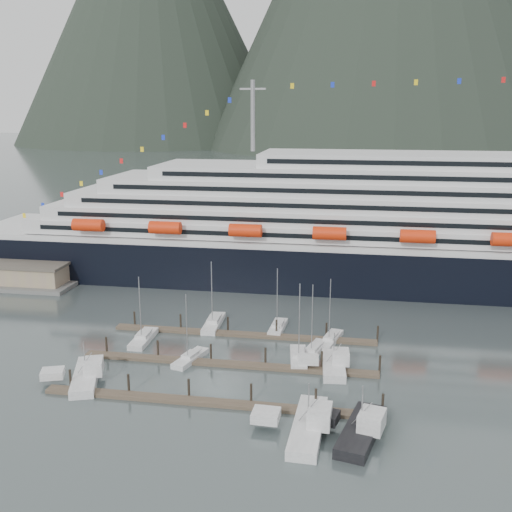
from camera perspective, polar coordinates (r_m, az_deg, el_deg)
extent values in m
plane|color=#485554|center=(94.30, -0.10, -11.32)|extent=(1600.00, 1600.00, 0.00)
cone|color=black|center=(730.57, -9.84, 22.09)|extent=(340.00, 340.00, 340.00)
cube|color=black|center=(144.02, 13.56, -0.99)|extent=(210.00, 28.00, 12.00)
cube|color=silver|center=(142.51, 13.71, 1.53)|extent=(205.80, 27.44, 1.50)
cube|color=silver|center=(142.45, 15.78, 2.47)|extent=(185.00, 26.00, 3.20)
cube|color=black|center=(129.71, 16.34, 1.40)|extent=(175.75, 0.20, 1.00)
cube|color=silver|center=(142.10, 16.67, 3.69)|extent=(180.00, 25.00, 3.20)
cube|color=black|center=(129.82, 17.29, 2.78)|extent=(171.00, 0.20, 1.00)
cube|color=silver|center=(141.85, 17.56, 4.92)|extent=(172.00, 24.00, 3.20)
cube|color=black|center=(130.05, 18.24, 4.17)|extent=(163.40, 0.20, 1.00)
cube|color=silver|center=(141.70, 18.46, 6.16)|extent=(160.00, 23.00, 3.20)
cube|color=black|center=(130.38, 19.19, 5.54)|extent=(152.00, 0.20, 1.00)
cube|color=silver|center=(141.67, 19.36, 7.35)|extent=(140.00, 22.00, 3.00)
cube|color=black|center=(130.83, 20.14, 6.86)|extent=(133.00, 0.20, 1.00)
cube|color=silver|center=(141.73, 20.26, 8.50)|extent=(95.00, 20.00, 3.00)
cube|color=black|center=(131.88, 21.03, 8.15)|extent=(90.25, 0.20, 1.00)
cylinder|color=gray|center=(141.11, -0.30, 13.20)|extent=(1.00, 1.00, 16.00)
cylinder|color=red|center=(139.93, -15.68, 2.86)|extent=(7.00, 2.80, 2.80)
cylinder|color=red|center=(133.27, -8.65, 2.68)|extent=(7.00, 2.80, 2.80)
cylinder|color=red|center=(128.80, -1.01, 2.45)|extent=(7.00, 2.80, 2.80)
cylinder|color=red|center=(126.75, 7.01, 2.15)|extent=(7.00, 2.80, 2.80)
cylinder|color=red|center=(127.24, 15.14, 1.81)|extent=(7.00, 2.80, 2.80)
cylinder|color=red|center=(130.24, 23.04, 1.45)|extent=(7.00, 2.80, 2.80)
cube|color=#4F4133|center=(86.39, -4.63, -13.70)|extent=(48.00, 2.00, 0.50)
cylinder|color=black|center=(93.80, -17.25, -11.20)|extent=(0.36, 0.36, 3.20)
cylinder|color=black|center=(90.27, -12.04, -11.88)|extent=(0.36, 0.36, 3.20)
cylinder|color=black|center=(87.53, -6.42, -12.51)|extent=(0.36, 0.36, 3.20)
cylinder|color=black|center=(85.66, -0.47, -13.04)|extent=(0.36, 0.36, 3.20)
cylinder|color=black|center=(84.70, 5.71, -13.44)|extent=(0.36, 0.36, 3.20)
cylinder|color=black|center=(84.70, 11.97, -13.70)|extent=(0.36, 0.36, 3.20)
cube|color=#4F4133|center=(97.75, -2.73, -10.22)|extent=(48.00, 2.00, 0.50)
cylinder|color=black|center=(104.49, -14.05, -8.31)|extent=(0.36, 0.36, 3.20)
cylinder|color=black|center=(101.34, -9.32, -8.78)|extent=(0.36, 0.36, 3.20)
cylinder|color=black|center=(98.91, -4.32, -9.22)|extent=(0.36, 0.36, 3.20)
cylinder|color=black|center=(97.25, 0.91, -9.60)|extent=(0.36, 0.36, 3.20)
cylinder|color=black|center=(96.41, 6.28, -9.90)|extent=(0.36, 0.36, 3.20)
cylinder|color=black|center=(96.40, 11.71, -10.13)|extent=(0.36, 0.36, 3.20)
cube|color=#4F4133|center=(109.47, -1.26, -7.47)|extent=(48.00, 2.00, 0.50)
cylinder|color=black|center=(115.66, -11.48, -5.95)|extent=(0.36, 0.36, 3.20)
cylinder|color=black|center=(112.82, -7.19, -6.29)|extent=(0.36, 0.36, 3.20)
cylinder|color=black|center=(110.64, -2.69, -6.61)|extent=(0.36, 0.36, 3.20)
cylinder|color=black|center=(109.16, 1.96, -6.89)|extent=(0.36, 0.36, 3.20)
cylinder|color=black|center=(108.41, 6.72, -7.14)|extent=(0.36, 0.36, 3.20)
cylinder|color=black|center=(108.41, 11.51, -7.33)|extent=(0.36, 0.36, 3.20)
cube|color=silver|center=(108.82, -10.67, -7.86)|extent=(2.89, 9.32, 1.44)
cube|color=silver|center=(108.48, -10.69, -7.40)|extent=(2.13, 3.29, 0.82)
cylinder|color=gray|center=(105.84, -10.99, -4.88)|extent=(0.16, 0.16, 11.22)
cube|color=silver|center=(99.83, -6.27, -9.76)|extent=(4.45, 8.66, 1.23)
cube|color=silver|center=(99.53, -6.28, -9.36)|extent=(2.48, 3.29, 0.70)
cylinder|color=gray|center=(96.92, -6.62, -6.71)|extent=(0.14, 0.14, 10.83)
cube|color=silver|center=(102.33, 5.47, -9.12)|extent=(4.79, 10.15, 1.26)
cube|color=silver|center=(102.03, 5.48, -8.72)|extent=(2.62, 3.80, 0.72)
cylinder|color=gray|center=(99.12, 5.37, -5.94)|extent=(0.14, 0.14, 11.61)
cube|color=silver|center=(114.43, -4.07, -6.53)|extent=(3.12, 10.59, 1.47)
cube|color=silver|center=(114.09, -4.08, -6.08)|extent=(2.24, 3.75, 0.84)
cylinder|color=gray|center=(111.28, -4.23, -3.51)|extent=(0.17, 0.17, 11.92)
cube|color=silver|center=(112.27, 2.08, -6.91)|extent=(2.81, 8.48, 1.30)
cube|color=silver|center=(111.98, 2.08, -6.52)|extent=(2.00, 3.02, 0.74)
cylinder|color=gray|center=(109.42, 2.03, -4.03)|extent=(0.15, 0.15, 11.24)
cube|color=silver|center=(107.30, 7.08, -8.04)|extent=(4.39, 9.58, 1.24)
cube|color=silver|center=(107.02, 7.10, -7.66)|extent=(2.47, 3.57, 0.71)
cylinder|color=gray|center=(104.32, 7.04, -5.11)|extent=(0.14, 0.14, 11.10)
cube|color=silver|center=(99.63, 4.06, -9.76)|extent=(3.70, 9.22, 1.39)
cube|color=silver|center=(99.27, 4.07, -9.28)|extent=(2.37, 3.36, 0.80)
cylinder|color=gray|center=(96.21, 4.14, -6.21)|extent=(0.16, 0.16, 12.51)
cube|color=silver|center=(96.12, -15.89, -11.15)|extent=(7.42, 13.02, 1.93)
cube|color=silver|center=(96.33, -18.81, -10.54)|extent=(4.01, 3.69, 1.16)
cube|color=silver|center=(95.20, -15.20, -10.12)|extent=(3.80, 4.45, 2.13)
cube|color=black|center=(94.90, -15.23, -9.69)|extent=(3.53, 4.15, 0.48)
cylinder|color=gray|center=(94.70, -16.03, -9.22)|extent=(0.15, 0.15, 4.83)
cube|color=silver|center=(79.90, 4.97, -16.09)|extent=(4.21, 14.58, 2.07)
cube|color=silver|center=(79.96, 0.94, -14.94)|extent=(3.62, 3.30, 1.24)
cube|color=silver|center=(78.78, 6.08, -14.90)|extent=(3.04, 4.43, 2.27)
cube|color=black|center=(78.39, 6.10, -14.37)|extent=(2.82, 4.14, 0.52)
cylinder|color=gray|center=(78.07, 5.03, -13.69)|extent=(0.17, 0.17, 5.16)
cube|color=black|center=(79.76, 9.95, -16.33)|extent=(6.66, 13.29, 2.13)
cube|color=black|center=(80.10, 6.51, -14.94)|extent=(4.16, 3.56, 1.28)
cube|color=silver|center=(78.50, 10.96, -15.15)|extent=(3.78, 4.41, 2.34)
cube|color=black|center=(78.10, 10.99, -14.60)|extent=(3.51, 4.11, 0.53)
cylinder|color=gray|center=(77.87, 10.08, -13.85)|extent=(0.17, 0.17, 5.31)
cube|color=silver|center=(96.99, 7.38, -10.47)|extent=(4.30, 10.69, 1.90)
cube|color=silver|center=(96.40, 5.01, -9.80)|extent=(3.41, 2.56, 1.14)
cube|color=silver|center=(96.31, 8.04, -9.48)|extent=(2.91, 3.35, 2.09)
cube|color=black|center=(96.01, 8.06, -9.06)|extent=(2.71, 3.12, 0.47)
cylinder|color=gray|center=(95.62, 7.45, -8.59)|extent=(0.15, 0.15, 4.74)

